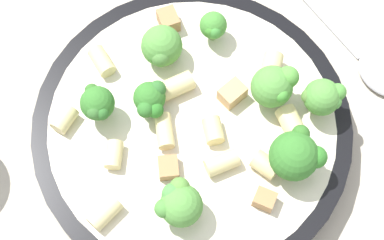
{
  "coord_description": "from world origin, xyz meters",
  "views": [
    {
      "loc": [
        -0.18,
        -0.09,
        0.52
      ],
      "look_at": [
        0.0,
        0.0,
        0.04
      ],
      "focal_mm": 60.0,
      "sensor_mm": 36.0,
      "label": 1
    }
  ],
  "objects_px": {
    "broccoli_floret_0": "(213,26)",
    "chicken_chunk_2": "(232,93)",
    "broccoli_floret_4": "(179,203)",
    "rigatoni_3": "(64,119)",
    "broccoli_floret_7": "(298,151)",
    "rigatoni_9": "(176,86)",
    "chicken_chunk_1": "(168,20)",
    "rigatoni_2": "(271,67)",
    "chicken_chunk_3": "(265,199)",
    "broccoli_floret_2": "(97,104)",
    "rigatoni_4": "(105,213)",
    "rigatoni_0": "(291,122)",
    "rigatoni_5": "(222,163)",
    "broccoli_floret_1": "(323,97)",
    "rigatoni_1": "(215,127)",
    "chicken_chunk_0": "(167,167)",
    "rigatoni_8": "(164,131)",
    "rigatoni_6": "(102,61)",
    "rigatoni_7": "(114,155)",
    "broccoli_floret_6": "(161,47)",
    "broccoli_floret_5": "(149,101)",
    "spoon": "(366,58)",
    "rigatoni_10": "(266,165)",
    "broccoli_floret_3": "(274,86)"
  },
  "relations": [
    {
      "from": "broccoli_floret_2",
      "to": "chicken_chunk_0",
      "type": "bearing_deg",
      "value": -104.46
    },
    {
      "from": "rigatoni_2",
      "to": "chicken_chunk_3",
      "type": "height_order",
      "value": "rigatoni_2"
    },
    {
      "from": "rigatoni_0",
      "to": "rigatoni_3",
      "type": "xyz_separation_m",
      "value": [
        -0.08,
        0.17,
        -0.0
      ]
    },
    {
      "from": "rigatoni_6",
      "to": "rigatoni_9",
      "type": "relative_size",
      "value": 0.85
    },
    {
      "from": "broccoli_floret_2",
      "to": "rigatoni_9",
      "type": "xyz_separation_m",
      "value": [
        0.05,
        -0.05,
        -0.02
      ]
    },
    {
      "from": "rigatoni_2",
      "to": "broccoli_floret_4",
      "type": "bearing_deg",
      "value": 173.43
    },
    {
      "from": "broccoli_floret_4",
      "to": "rigatoni_3",
      "type": "xyz_separation_m",
      "value": [
        0.03,
        0.12,
        -0.02
      ]
    },
    {
      "from": "broccoli_floret_0",
      "to": "chicken_chunk_1",
      "type": "relative_size",
      "value": 1.62
    },
    {
      "from": "rigatoni_8",
      "to": "rigatoni_9",
      "type": "bearing_deg",
      "value": 13.14
    },
    {
      "from": "broccoli_floret_4",
      "to": "rigatoni_6",
      "type": "relative_size",
      "value": 1.53
    },
    {
      "from": "rigatoni_2",
      "to": "rigatoni_3",
      "type": "xyz_separation_m",
      "value": [
        -0.12,
        0.14,
        -0.0
      ]
    },
    {
      "from": "broccoli_floret_2",
      "to": "spoon",
      "type": "distance_m",
      "value": 0.25
    },
    {
      "from": "rigatoni_9",
      "to": "chicken_chunk_3",
      "type": "distance_m",
      "value": 0.12
    },
    {
      "from": "broccoli_floret_1",
      "to": "broccoli_floret_5",
      "type": "xyz_separation_m",
      "value": [
        -0.06,
        0.13,
        -0.01
      ]
    },
    {
      "from": "broccoli_floret_5",
      "to": "chicken_chunk_3",
      "type": "bearing_deg",
      "value": -105.29
    },
    {
      "from": "broccoli_floret_2",
      "to": "rigatoni_4",
      "type": "xyz_separation_m",
      "value": [
        -0.07,
        -0.04,
        -0.02
      ]
    },
    {
      "from": "rigatoni_0",
      "to": "rigatoni_9",
      "type": "bearing_deg",
      "value": 96.49
    },
    {
      "from": "spoon",
      "to": "broccoli_floret_0",
      "type": "bearing_deg",
      "value": 112.86
    },
    {
      "from": "rigatoni_7",
      "to": "broccoli_floret_1",
      "type": "bearing_deg",
      "value": -50.2
    },
    {
      "from": "rigatoni_1",
      "to": "rigatoni_4",
      "type": "height_order",
      "value": "rigatoni_1"
    },
    {
      "from": "rigatoni_0",
      "to": "rigatoni_3",
      "type": "height_order",
      "value": "rigatoni_0"
    },
    {
      "from": "rigatoni_5",
      "to": "rigatoni_8",
      "type": "height_order",
      "value": "rigatoni_5"
    },
    {
      "from": "broccoli_floret_2",
      "to": "rigatoni_8",
      "type": "height_order",
      "value": "broccoli_floret_2"
    },
    {
      "from": "broccoli_floret_6",
      "to": "rigatoni_4",
      "type": "height_order",
      "value": "broccoli_floret_6"
    },
    {
      "from": "broccoli_floret_1",
      "to": "rigatoni_5",
      "type": "distance_m",
      "value": 0.1
    },
    {
      "from": "broccoli_floret_0",
      "to": "spoon",
      "type": "relative_size",
      "value": 0.21
    },
    {
      "from": "rigatoni_0",
      "to": "rigatoni_7",
      "type": "bearing_deg",
      "value": 126.53
    },
    {
      "from": "broccoli_floret_4",
      "to": "rigatoni_5",
      "type": "height_order",
      "value": "broccoli_floret_4"
    },
    {
      "from": "broccoli_floret_6",
      "to": "rigatoni_7",
      "type": "height_order",
      "value": "broccoli_floret_6"
    },
    {
      "from": "broccoli_floret_0",
      "to": "chicken_chunk_3",
      "type": "height_order",
      "value": "broccoli_floret_0"
    },
    {
      "from": "broccoli_floret_6",
      "to": "rigatoni_7",
      "type": "distance_m",
      "value": 0.1
    },
    {
      "from": "rigatoni_1",
      "to": "rigatoni_3",
      "type": "bearing_deg",
      "value": 112.05
    },
    {
      "from": "rigatoni_0",
      "to": "rigatoni_2",
      "type": "distance_m",
      "value": 0.05
    },
    {
      "from": "broccoli_floret_1",
      "to": "broccoli_floret_0",
      "type": "bearing_deg",
      "value": 77.26
    },
    {
      "from": "broccoli_floret_1",
      "to": "broccoli_floret_6",
      "type": "bearing_deg",
      "value": 95.26
    },
    {
      "from": "broccoli_floret_5",
      "to": "chicken_chunk_1",
      "type": "height_order",
      "value": "broccoli_floret_5"
    },
    {
      "from": "broccoli_floret_0",
      "to": "chicken_chunk_2",
      "type": "height_order",
      "value": "broccoli_floret_0"
    },
    {
      "from": "broccoli_floret_7",
      "to": "rigatoni_9",
      "type": "bearing_deg",
      "value": 81.54
    },
    {
      "from": "broccoli_floret_2",
      "to": "broccoli_floret_4",
      "type": "relative_size",
      "value": 0.98
    },
    {
      "from": "rigatoni_4",
      "to": "broccoli_floret_3",
      "type": "bearing_deg",
      "value": -27.53
    },
    {
      "from": "rigatoni_4",
      "to": "broccoli_floret_0",
      "type": "bearing_deg",
      "value": -2.63
    },
    {
      "from": "broccoli_floret_7",
      "to": "rigatoni_5",
      "type": "distance_m",
      "value": 0.06
    },
    {
      "from": "rigatoni_5",
      "to": "chicken_chunk_0",
      "type": "bearing_deg",
      "value": 118.76
    },
    {
      "from": "rigatoni_1",
      "to": "rigatoni_4",
      "type": "distance_m",
      "value": 0.11
    },
    {
      "from": "broccoli_floret_6",
      "to": "rigatoni_4",
      "type": "bearing_deg",
      "value": -171.11
    },
    {
      "from": "rigatoni_1",
      "to": "rigatoni_8",
      "type": "xyz_separation_m",
      "value": [
        -0.02,
        0.04,
        -0.0
      ]
    },
    {
      "from": "broccoli_floret_2",
      "to": "rigatoni_8",
      "type": "distance_m",
      "value": 0.06
    },
    {
      "from": "rigatoni_4",
      "to": "chicken_chunk_3",
      "type": "height_order",
      "value": "rigatoni_4"
    },
    {
      "from": "rigatoni_0",
      "to": "rigatoni_10",
      "type": "relative_size",
      "value": 1.17
    },
    {
      "from": "broccoli_floret_4",
      "to": "rigatoni_3",
      "type": "distance_m",
      "value": 0.12
    }
  ]
}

